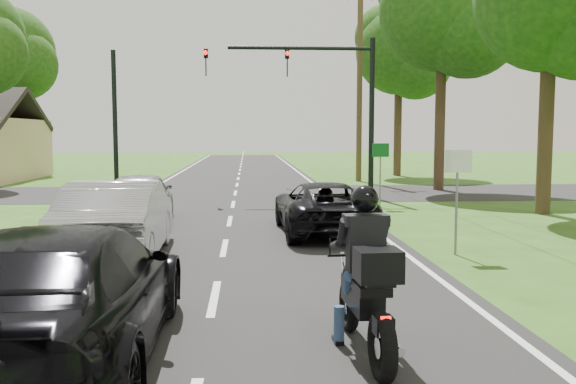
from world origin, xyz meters
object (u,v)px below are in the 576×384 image
at_px(silver_suv, 140,197).
at_px(dark_car_behind, 62,294).
at_px(dark_suv, 323,207).
at_px(silver_sedan, 119,219).
at_px(traffic_signal, 323,88).
at_px(sign_green, 381,159).
at_px(motorcycle_rider, 366,289).
at_px(utility_pole_far, 360,81).
at_px(sign_white, 458,176).

relative_size(silver_suv, dark_car_behind, 0.80).
bearing_deg(dark_suv, silver_sedan, 31.10).
bearing_deg(traffic_signal, sign_green, -62.62).
relative_size(motorcycle_rider, silver_sedan, 0.47).
bearing_deg(silver_sedan, sign_green, -132.70).
height_order(motorcycle_rider, silver_sedan, motorcycle_rider).
height_order(utility_pole_far, sign_white, utility_pole_far).
xyz_separation_m(motorcycle_rider, sign_green, (3.10, 13.42, 0.85)).
xyz_separation_m(sign_white, sign_green, (0.20, 8.00, 0.00)).
relative_size(silver_suv, utility_pole_far, 0.42).
bearing_deg(utility_pole_far, dark_suv, -103.42).
distance_m(silver_sedan, silver_suv, 4.94).
bearing_deg(utility_pole_far, motorcycle_rider, -100.21).
relative_size(motorcycle_rider, silver_suv, 0.53).
height_order(silver_suv, dark_car_behind, dark_car_behind).
height_order(motorcycle_rider, silver_suv, motorcycle_rider).
bearing_deg(silver_suv, motorcycle_rider, 107.96).
bearing_deg(silver_suv, utility_pole_far, -125.84).
distance_m(utility_pole_far, sign_white, 19.39).
bearing_deg(traffic_signal, silver_sedan, -115.95).
bearing_deg(sign_green, sign_white, -91.43).
height_order(motorcycle_rider, sign_green, sign_green).
bearing_deg(motorcycle_rider, utility_pole_far, 76.85).
xyz_separation_m(motorcycle_rider, dark_car_behind, (-3.25, -0.06, 0.01)).
bearing_deg(silver_sedan, utility_pole_far, -115.13).
height_order(dark_suv, sign_white, sign_white).
height_order(traffic_signal, sign_green, traffic_signal).
distance_m(silver_sedan, sign_green, 10.56).
bearing_deg(utility_pole_far, silver_suv, -121.60).
bearing_deg(silver_sedan, traffic_signal, -117.70).
height_order(silver_sedan, sign_white, sign_white).
distance_m(dark_suv, sign_green, 5.82).
height_order(motorcycle_rider, utility_pole_far, utility_pole_far).
bearing_deg(traffic_signal, utility_pole_far, 70.32).
bearing_deg(traffic_signal, silver_suv, -133.71).
xyz_separation_m(dark_suv, sign_white, (2.36, -2.86, 0.95)).
height_order(dark_car_behind, utility_pole_far, utility_pole_far).
bearing_deg(sign_green, motorcycle_rider, -103.02).
relative_size(dark_suv, dark_car_behind, 0.87).
distance_m(dark_suv, silver_suv, 5.23).
bearing_deg(sign_white, silver_suv, 145.17).
relative_size(motorcycle_rider, sign_green, 1.05).
height_order(silver_suv, utility_pole_far, utility_pole_far).
relative_size(silver_sedan, dark_car_behind, 0.90).
xyz_separation_m(dark_car_behind, utility_pole_far, (7.65, 24.50, 4.32)).
bearing_deg(silver_suv, dark_car_behind, 91.17).
bearing_deg(silver_sedan, motorcycle_rider, 123.02).
bearing_deg(silver_sedan, dark_car_behind, 93.89).
bearing_deg(silver_sedan, sign_white, 177.83).
relative_size(dark_car_behind, traffic_signal, 0.81).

